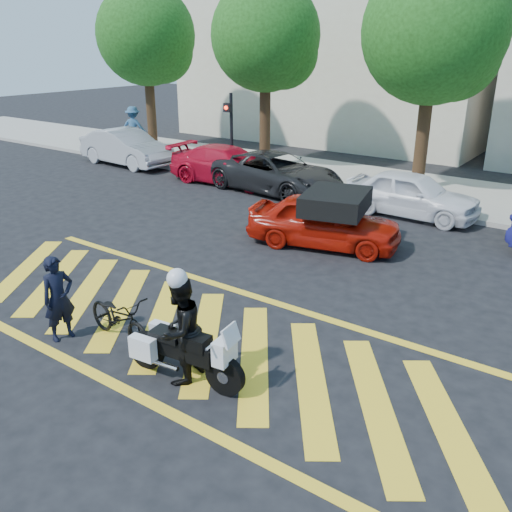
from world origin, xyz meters
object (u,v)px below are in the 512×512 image
Objects in this scene: parked_mid_left at (276,173)px; officer_bike at (59,298)px; parked_far_left at (126,147)px; bicycle at (119,318)px; officer_moto at (180,330)px; police_motorcycle at (182,351)px; red_convertible at (324,221)px; parked_left at (228,165)px; parked_mid_right at (412,194)px.

officer_bike is at bearing -160.72° from parked_mid_left.
parked_far_left is (-10.16, 10.66, -0.03)m from officer_bike.
officer_moto reaches higher than bicycle.
officer_moto is at bearing -89.89° from bicycle.
police_motorcycle is (1.70, -0.23, 0.06)m from bicycle.
red_convertible is 0.79× the size of parked_mid_left.
parked_left is (-5.55, 10.13, 0.23)m from bicycle.
officer_moto is 0.38× the size of parked_far_left.
police_motorcycle is 12.65m from parked_left.
parked_far_left is at bearing -135.59° from officer_moto.
parked_mid_left is (-3.99, 3.79, 0.02)m from red_convertible.
police_motorcycle is at bearing -177.28° from parked_mid_right.
parked_left is (-7.24, 10.36, -0.19)m from officer_moto.
bicycle is 0.43× the size of parked_mid_right.
officer_moto is at bearing -125.81° from parked_far_left.
parked_left is at bearing -86.75° from parked_far_left.
parked_mid_right is at bearing -27.29° from red_convertible.
officer_bike is 1.12m from bicycle.
red_convertible is (-1.12, 6.57, -0.20)m from officer_moto.
parked_mid_left is at bearing 32.48° from red_convertible.
officer_moto is 12.64m from parked_left.
officer_bike is 0.91× the size of bicycle.
parked_far_left is 5.53m from parked_left.
red_convertible is 0.84× the size of parked_left.
parked_mid_left is at bearing -86.75° from parked_far_left.
officer_moto is at bearing -73.17° from officer_bike.
parked_far_left reaches higher than parked_mid_right.
officer_moto is (-0.01, 0.00, 0.36)m from police_motorcycle.
parked_left is at bearing 44.24° from red_convertible.
bicycle is 15.02m from parked_far_left.
red_convertible is 12.26m from parked_far_left.
parked_left is at bearing 36.57° from bicycle.
parked_far_left is (-11.08, 10.13, 0.30)m from bicycle.
officer_moto is at bearing -147.65° from parked_mid_left.
officer_bike is at bearing -160.45° from parked_left.
bicycle is 10.70m from parked_mid_left.
officer_bike reaches higher than bicycle.
police_motorcycle is at bearing -89.96° from bicycle.
parked_mid_right is at bearing -2.34° from officer_bike.
parked_mid_right is (0.90, 3.79, 0.02)m from red_convertible.
officer_moto is 6.66m from red_convertible.
parked_far_left is (-12.78, 10.36, 0.23)m from police_motorcycle.
officer_moto is (2.61, 0.30, 0.09)m from officer_bike.
officer_bike is 0.40× the size of red_convertible.
parked_left is at bearing 96.10° from parked_mid_left.
bicycle is 0.38× the size of parked_far_left.
bicycle is 1.72m from police_motorcycle.
parked_left reaches higher than bicycle.
red_convertible is (1.49, 6.86, -0.12)m from officer_bike.
red_convertible is 5.51m from parked_mid_left.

